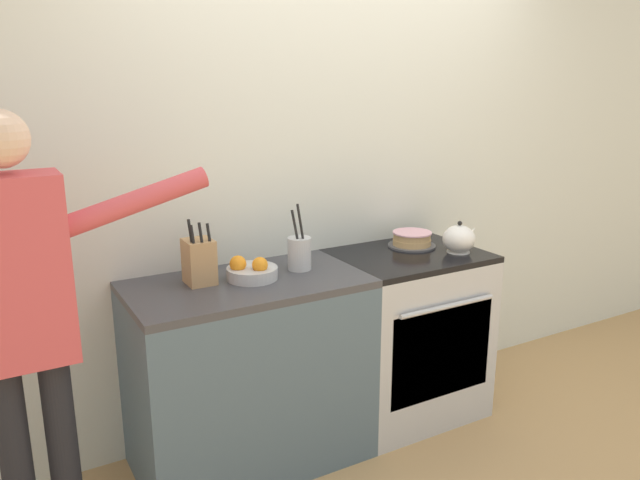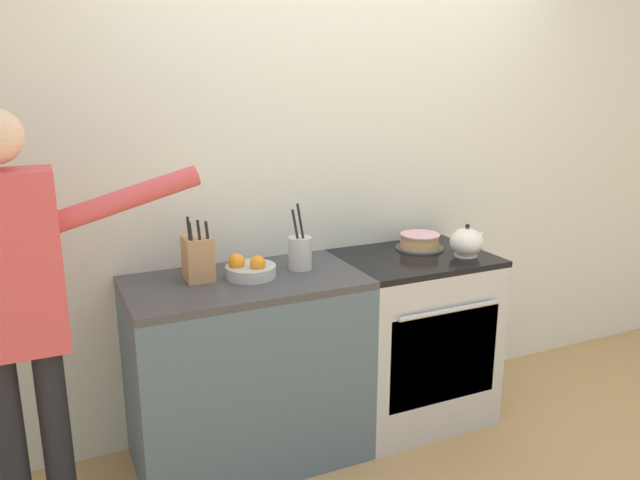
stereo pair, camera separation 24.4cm
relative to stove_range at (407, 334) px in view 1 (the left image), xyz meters
name	(u,v)px [view 1 (the left image)]	position (x,y,z in m)	size (l,w,h in m)	color
ground_plane	(396,450)	(-0.27, -0.29, -0.45)	(16.00, 16.00, 0.00)	tan
wall_back	(334,173)	(-0.27, 0.32, 0.85)	(8.00, 0.04, 2.60)	silver
counter_cabinet	(250,373)	(-0.91, 0.00, 0.00)	(1.07, 0.59, 0.90)	#4C6070
stove_range	(407,334)	(0.00, 0.00, 0.00)	(0.76, 0.62, 0.90)	#B7BABF
layer_cake	(412,240)	(0.09, 0.10, 0.49)	(0.26, 0.26, 0.08)	#4C4C51
tea_kettle	(459,239)	(0.23, -0.11, 0.52)	(0.21, 0.17, 0.17)	white
knife_block	(199,261)	(-1.10, 0.08, 0.55)	(0.12, 0.14, 0.30)	tan
utensil_crock	(299,253)	(-0.63, 0.04, 0.53)	(0.11, 0.11, 0.32)	#B7BABF
fruit_bowl	(251,271)	(-0.88, 0.02, 0.49)	(0.23, 0.23, 0.11)	#B7BABF
person_baker	(24,307)	(-1.83, -0.19, 0.56)	(0.94, 0.20, 1.69)	black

